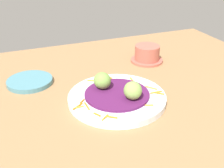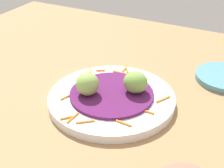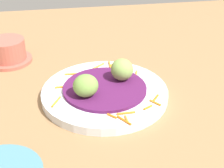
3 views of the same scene
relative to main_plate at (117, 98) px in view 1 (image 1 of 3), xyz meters
The scene contains 8 objects.
table_surface 8.22cm from the main_plate, 132.66° to the left, with size 110.00×110.00×2.00cm, color #936D47.
main_plate is the anchor object (origin of this frame).
cabbage_bed 1.21cm from the main_plate, 45.00° to the left, with size 17.32×17.32×0.65cm, color #51194C.
carrot_garnish 1.68cm from the main_plate, 53.47° to the left, with size 24.88×21.44×0.40cm.
guac_scoop_left 6.16cm from the main_plate, 57.68° to the right, with size 4.99×4.69×4.50cm, color #759E47.
guac_scoop_center 6.21cm from the main_plate, 122.32° to the left, with size 4.79×4.67×4.68cm, color #84A851.
side_plate_small 28.01cm from the main_plate, 43.09° to the right, with size 13.50×13.50×1.35cm, color teal.
terracotta_bowl 29.38cm from the main_plate, 133.66° to the right, with size 11.24×11.24×5.87cm.
Camera 1 is at (30.75, 54.23, 41.14)cm, focal length 45.19 mm.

